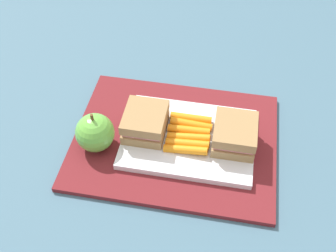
{
  "coord_description": "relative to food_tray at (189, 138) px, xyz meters",
  "views": [
    {
      "loc": [
        -0.07,
        0.47,
        0.58
      ],
      "look_at": [
        0.01,
        0.0,
        0.04
      ],
      "focal_mm": 44.21,
      "sensor_mm": 36.0,
      "label": 1
    }
  ],
  "objects": [
    {
      "name": "carrot_sticks_bundle",
      "position": [
        0.0,
        -0.0,
        0.01
      ],
      "size": [
        0.08,
        0.09,
        0.02
      ],
      "color": "orange",
      "rests_on": "food_tray"
    },
    {
      "name": "sandwich_half_left",
      "position": [
        -0.08,
        0.0,
        0.03
      ],
      "size": [
        0.07,
        0.08,
        0.04
      ],
      "color": "#9E7A4C",
      "rests_on": "food_tray"
    },
    {
      "name": "sandwich_half_right",
      "position": [
        0.08,
        0.0,
        0.03
      ],
      "size": [
        0.07,
        0.08,
        0.04
      ],
      "color": "#9E7A4C",
      "rests_on": "food_tray"
    },
    {
      "name": "apple",
      "position": [
        0.16,
        0.04,
        0.03
      ],
      "size": [
        0.07,
        0.07,
        0.08
      ],
      "color": "#66B742",
      "rests_on": "lunchbag_mat"
    },
    {
      "name": "ground_plane",
      "position": [
        0.03,
        0.0,
        -0.02
      ],
      "size": [
        2.4,
        2.4,
        0.0
      ],
      "primitive_type": "plane",
      "color": "#42667A"
    },
    {
      "name": "lunchbag_mat",
      "position": [
        0.03,
        0.0,
        -0.01
      ],
      "size": [
        0.36,
        0.28,
        0.01
      ],
      "primitive_type": "cube",
      "color": "maroon",
      "rests_on": "ground_plane"
    },
    {
      "name": "food_tray",
      "position": [
        0.0,
        0.0,
        0.0
      ],
      "size": [
        0.23,
        0.17,
        0.01
      ],
      "primitive_type": "cube",
      "color": "white",
      "rests_on": "lunchbag_mat"
    }
  ]
}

